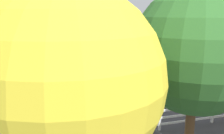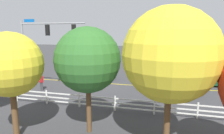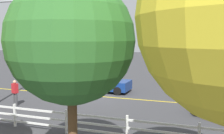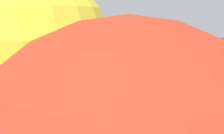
% 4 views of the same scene
% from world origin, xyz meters
% --- Properties ---
extents(ground_plane, '(120.00, 120.00, 0.00)m').
position_xyz_m(ground_plane, '(0.00, 0.00, 0.00)').
color(ground_plane, '#38383A').
extents(lane_center_stripe, '(28.00, 0.16, 0.01)m').
position_xyz_m(lane_center_stripe, '(-4.00, 0.00, 0.00)').
color(lane_center_stripe, gold).
rests_on(lane_center_stripe, ground_plane).
extents(car_0, '(4.03, 2.09, 1.29)m').
position_xyz_m(car_0, '(-9.12, 1.99, 0.64)').
color(car_0, black).
rests_on(car_0, ground_plane).
extents(car_1, '(4.00, 2.10, 1.41)m').
position_xyz_m(car_1, '(-12.72, -2.02, 0.68)').
color(car_1, '#0C4C2D').
rests_on(car_1, ground_plane).
extents(car_2, '(4.06, 2.15, 1.54)m').
position_xyz_m(car_2, '(-0.09, -1.83, 0.74)').
color(car_2, navy).
rests_on(car_2, ground_plane).
extents(white_rail_fence, '(26.10, 0.10, 1.15)m').
position_xyz_m(white_rail_fence, '(-3.00, 7.36, 0.60)').
color(white_rail_fence, white).
rests_on(white_rail_fence, ground_plane).
extents(tree_0, '(3.71, 3.71, 6.17)m').
position_xyz_m(tree_0, '(-3.67, 10.78, 4.30)').
color(tree_0, brown).
rests_on(tree_0, ground_plane).
extents(tree_1, '(3.42, 3.42, 5.89)m').
position_xyz_m(tree_1, '(0.03, 12.42, 4.16)').
color(tree_1, brown).
rests_on(tree_1, ground_plane).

